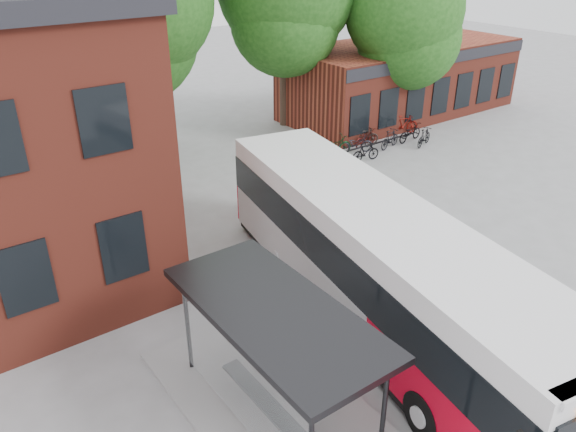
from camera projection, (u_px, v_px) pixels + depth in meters
ground at (386, 318)px, 15.78m from camera, size 100.00×100.00×0.00m
shop_row at (401, 78)px, 32.83m from camera, size 14.00×6.20×4.00m
bus_shelter at (276, 362)px, 12.03m from camera, size 3.60×7.00×2.90m
bike_rail at (376, 146)px, 27.76m from camera, size 5.20×0.10×0.38m
tree_1 at (150, 39)px, 26.16m from camera, size 7.92×7.92×10.40m
tree_2 at (284, 22)px, 28.99m from camera, size 7.92×7.92×11.00m
tree_3 at (406, 40)px, 29.14m from camera, size 7.04×7.04×9.28m
city_bus at (376, 267)px, 14.96m from camera, size 5.27×13.78×3.43m
bicycle_0 at (333, 146)px, 26.92m from camera, size 2.00×1.04×1.00m
bicycle_1 at (366, 152)px, 26.32m from camera, size 1.52×0.64×0.88m
bicycle_2 at (355, 144)px, 27.29m from camera, size 1.86×1.26×0.92m
bicycle_3 at (365, 136)px, 28.33m from camera, size 1.52×0.98×0.89m
bicycle_4 at (366, 138)px, 28.20m from camera, size 1.70×0.83×0.85m
bicycle_5 at (390, 139)px, 27.88m from camera, size 1.64×0.81×0.95m
bicycle_6 at (410, 132)px, 28.81m from camera, size 1.84×0.87×0.93m
bicycle_7 at (404, 125)px, 29.85m from camera, size 1.76×0.95×1.02m
bicycle_extra_0 at (424, 137)px, 28.19m from camera, size 1.58×0.91×0.92m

